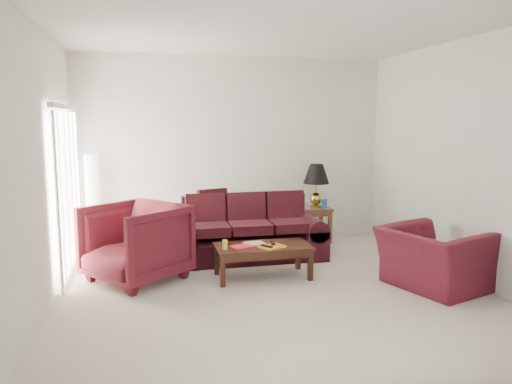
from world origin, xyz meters
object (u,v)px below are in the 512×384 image
Objects in this scene: armchair_left at (136,243)px; sofa at (249,229)px; coffee_table at (263,261)px; end_table at (313,224)px; floor_lamp at (93,203)px; armchair_right at (433,259)px.

sofa is at bearing 73.76° from armchair_left.
armchair_left is at bearing -164.26° from coffee_table.
end_table is at bearing 76.97° from coffee_table.
sofa is 2.38m from floor_lamp.
armchair_left is (-1.58, -0.67, 0.04)m from sofa.
coffee_table is at bearing -38.16° from floor_lamp.
sofa is 0.92m from coffee_table.
coffee_table is (-1.89, 0.83, -0.15)m from armchair_right.
floor_lamp is 4.84m from armchair_right.
sofa is at bearing -148.07° from end_table.
sofa is at bearing 113.47° from coffee_table.
sofa is 1.79× the size of coffee_table.
armchair_right is at bearing -32.07° from floor_lamp.
sofa reaches higher than coffee_table.
armchair_right reaches higher than coffee_table.
armchair_right is (4.08, -2.56, -0.40)m from floor_lamp.
sofa reaches higher than end_table.
sofa is 1.96× the size of armchair_right.
sofa is 1.43× the size of floor_lamp.
armchair_right reaches higher than end_table.
end_table is 0.53× the size of armchair_left.
floor_lamp is 1.64m from armchair_left.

